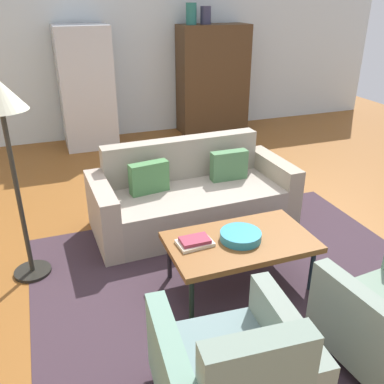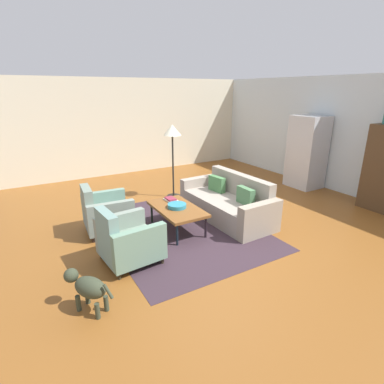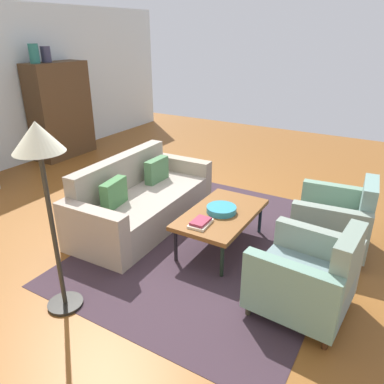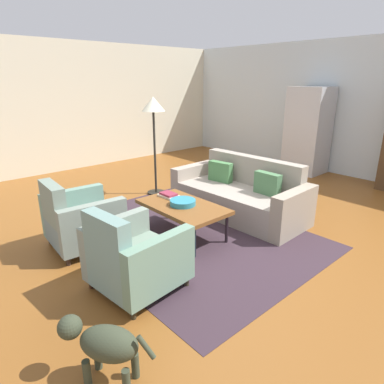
{
  "view_description": "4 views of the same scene",
  "coord_description": "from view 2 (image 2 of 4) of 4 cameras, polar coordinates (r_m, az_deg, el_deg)",
  "views": [
    {
      "loc": [
        -1.64,
        -3.49,
        2.28
      ],
      "look_at": [
        -0.47,
        -0.28,
        0.67
      ],
      "focal_mm": 39.7,
      "sensor_mm": 36.0,
      "label": 1
    },
    {
      "loc": [
        4.27,
        -3.15,
        2.47
      ],
      "look_at": [
        -0.35,
        -0.45,
        0.64
      ],
      "focal_mm": 28.17,
      "sensor_mm": 36.0,
      "label": 2
    },
    {
      "loc": [
        -3.67,
        -2.46,
        2.34
      ],
      "look_at": [
        -0.48,
        -0.57,
        0.72
      ],
      "focal_mm": 34.83,
      "sensor_mm": 36.0,
      "label": 3
    },
    {
      "loc": [
        2.89,
        -3.49,
        2.01
      ],
      "look_at": [
        -0.39,
        -0.53,
        0.51
      ],
      "focal_mm": 31.45,
      "sensor_mm": 36.0,
      "label": 4
    }
  ],
  "objects": [
    {
      "name": "ground_plane",
      "position": [
        5.85,
        5.57,
        -6.2
      ],
      "size": [
        11.25,
        11.25,
        0.0
      ],
      "primitive_type": "plane",
      "color": "brown"
    },
    {
      "name": "wall_back",
      "position": [
        8.22,
        28.2,
        9.17
      ],
      "size": [
        9.38,
        0.12,
        2.8
      ],
      "primitive_type": "cube",
      "color": "silver",
      "rests_on": "ground"
    },
    {
      "name": "wall_left",
      "position": [
        9.56,
        -11.11,
        12.08
      ],
      "size": [
        0.12,
        7.57,
        2.8
      ],
      "primitive_type": "cube",
      "color": "beige",
      "rests_on": "ground"
    },
    {
      "name": "area_rug",
      "position": [
        5.67,
        -2.33,
        -6.95
      ],
      "size": [
        3.4,
        2.6,
        0.01
      ],
      "primitive_type": "cube",
      "color": "#372831",
      "rests_on": "ground"
    },
    {
      "name": "couch",
      "position": [
        6.13,
        7.05,
        -2.16
      ],
      "size": [
        2.13,
        0.96,
        0.86
      ],
      "rotation": [
        0.0,
        0.0,
        3.17
      ],
      "color": "gray",
      "rests_on": "ground"
    },
    {
      "name": "coffee_table",
      "position": [
        5.49,
        -2.84,
        -3.32
      ],
      "size": [
        1.2,
        0.7,
        0.44
      ],
      "color": "black",
      "rests_on": "ground"
    },
    {
      "name": "armchair_left",
      "position": [
        5.67,
        -16.27,
        -3.99
      ],
      "size": [
        0.86,
        0.86,
        0.88
      ],
      "rotation": [
        0.0,
        0.0,
        -0.07
      ],
      "color": "#2F2C21",
      "rests_on": "ground"
    },
    {
      "name": "armchair_right",
      "position": [
        4.6,
        -12.36,
        -9.15
      ],
      "size": [
        0.87,
        0.87,
        0.88
      ],
      "rotation": [
        0.0,
        0.0,
        0.1
      ],
      "color": "#361A12",
      "rests_on": "ground"
    },
    {
      "name": "fruit_bowl",
      "position": [
        5.46,
        -2.86,
        -2.61
      ],
      "size": [
        0.34,
        0.34,
        0.07
      ],
      "primitive_type": "cylinder",
      "color": "teal",
      "rests_on": "coffee_table"
    },
    {
      "name": "book_stack",
      "position": [
        5.8,
        -4.07,
        -1.41
      ],
      "size": [
        0.29,
        0.21,
        0.06
      ],
      "color": "beige",
      "rests_on": "coffee_table"
    },
    {
      "name": "refrigerator",
      "position": [
        8.44,
        20.91,
        7.07
      ],
      "size": [
        0.8,
        0.73,
        1.85
      ],
      "color": "#B7BABF",
      "rests_on": "ground"
    },
    {
      "name": "floor_lamp",
      "position": [
        6.99,
        -3.73,
        10.37
      ],
      "size": [
        0.4,
        0.4,
        1.72
      ],
      "color": "black",
      "rests_on": "ground"
    },
    {
      "name": "dog",
      "position": [
        3.83,
        -19.18,
        -16.59
      ],
      "size": [
        0.62,
        0.46,
        0.48
      ],
      "rotation": [
        0.0,
        0.0,
        3.72
      ],
      "color": "#373D2B",
      "rests_on": "ground"
    }
  ]
}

